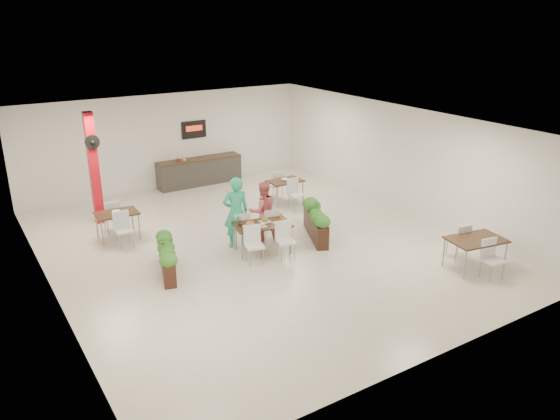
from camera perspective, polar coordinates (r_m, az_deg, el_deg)
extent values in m
plane|color=beige|center=(14.34, -2.61, -3.61)|extent=(12.00, 12.00, 0.00)
cube|color=white|center=(19.06, -11.76, 7.04)|extent=(10.00, 0.10, 3.20)
cube|color=white|center=(9.41, 15.86, -6.93)|extent=(10.00, 0.10, 3.20)
cube|color=white|center=(12.26, -23.46, -1.46)|extent=(0.10, 12.00, 3.20)
cube|color=white|center=(16.72, 12.41, 5.20)|extent=(0.10, 12.00, 3.20)
cube|color=white|center=(13.38, -2.82, 9.05)|extent=(10.00, 12.00, 0.04)
cube|color=#B20B17|center=(16.17, -18.87, 4.09)|extent=(0.25, 0.25, 3.20)
cylinder|color=black|center=(15.81, -19.03, 6.72)|extent=(0.40, 0.06, 0.40)
sphere|color=black|center=(15.78, -18.99, 6.70)|extent=(0.12, 0.12, 0.12)
cube|color=#312F2C|center=(19.39, -8.39, 3.96)|extent=(3.00, 0.60, 0.90)
cube|color=black|center=(19.26, -8.46, 5.30)|extent=(3.00, 0.62, 0.04)
cube|color=black|center=(19.32, -8.99, 8.30)|extent=(0.90, 0.04, 0.60)
cube|color=red|center=(19.28, -8.96, 8.43)|extent=(0.60, 0.02, 0.18)
imported|color=maroon|center=(18.94, -10.69, 5.28)|extent=(0.09, 0.09, 0.19)
imported|color=gold|center=(19.03, -9.99, 5.36)|extent=(0.13, 0.13, 0.17)
cube|color=black|center=(13.66, -1.85, -1.52)|extent=(1.54, 1.08, 0.04)
cylinder|color=gray|center=(13.33, -4.00, -3.87)|extent=(0.04, 0.04, 0.71)
cylinder|color=gray|center=(13.70, 1.16, -3.14)|extent=(0.04, 0.04, 0.71)
cylinder|color=gray|center=(13.94, -4.77, -2.80)|extent=(0.04, 0.04, 0.71)
cylinder|color=gray|center=(14.29, 0.19, -2.13)|extent=(0.04, 0.04, 0.71)
cube|color=white|center=(14.19, -4.12, -1.94)|extent=(0.50, 0.50, 0.05)
cube|color=white|center=(13.93, -3.94, -1.26)|extent=(0.42, 0.13, 0.45)
cylinder|color=gray|center=(14.47, -3.64, -2.48)|extent=(0.02, 0.02, 0.43)
cylinder|color=gray|center=(14.39, -4.94, -2.65)|extent=(0.02, 0.02, 0.43)
cylinder|color=gray|center=(14.17, -3.25, -2.98)|extent=(0.02, 0.02, 0.43)
cylinder|color=gray|center=(14.09, -4.58, -3.15)|extent=(0.02, 0.02, 0.43)
cube|color=white|center=(14.41, -1.06, -1.54)|extent=(0.50, 0.50, 0.05)
cube|color=white|center=(14.15, -0.82, -0.86)|extent=(0.42, 0.13, 0.45)
cylinder|color=gray|center=(14.69, -0.64, -2.08)|extent=(0.02, 0.02, 0.43)
cylinder|color=gray|center=(14.59, -1.90, -2.25)|extent=(0.02, 0.02, 0.43)
cylinder|color=gray|center=(14.40, -0.20, -2.56)|extent=(0.02, 0.02, 0.43)
cylinder|color=gray|center=(14.30, -1.48, -2.74)|extent=(0.02, 0.02, 0.43)
cube|color=white|center=(13.13, -2.69, -3.78)|extent=(0.50, 0.50, 0.05)
cube|color=white|center=(13.19, -2.95, -2.48)|extent=(0.42, 0.13, 0.45)
cylinder|color=gray|center=(13.03, -3.17, -5.11)|extent=(0.02, 0.02, 0.43)
cylinder|color=gray|center=(13.12, -1.74, -4.91)|extent=(0.02, 0.02, 0.43)
cylinder|color=gray|center=(13.33, -3.59, -4.53)|extent=(0.02, 0.02, 0.43)
cylinder|color=gray|center=(13.42, -2.19, -4.33)|extent=(0.02, 0.02, 0.43)
cube|color=white|center=(13.36, 0.60, -3.32)|extent=(0.50, 0.50, 0.05)
cube|color=white|center=(13.43, 0.32, -2.04)|extent=(0.42, 0.13, 0.45)
cylinder|color=gray|center=(13.26, 0.16, -4.62)|extent=(0.02, 0.02, 0.43)
cylinder|color=gray|center=(13.37, 1.53, -4.42)|extent=(0.02, 0.02, 0.43)
cylinder|color=gray|center=(13.55, -0.33, -4.06)|extent=(0.02, 0.02, 0.43)
cylinder|color=gray|center=(13.65, 1.01, -3.86)|extent=(0.02, 0.02, 0.43)
cube|color=white|center=(13.46, -3.14, -1.75)|extent=(0.36, 0.36, 0.01)
ellipsoid|color=#AA5A2A|center=(13.43, -3.14, -1.46)|extent=(0.22, 0.22, 0.13)
cube|color=white|center=(13.78, -1.61, -1.19)|extent=(0.31, 0.31, 0.01)
ellipsoid|color=orange|center=(13.76, -1.61, -0.96)|extent=(0.18, 0.18, 0.11)
cube|color=white|center=(13.66, -0.10, -1.38)|extent=(0.31, 0.31, 0.01)
ellipsoid|color=#44160D|center=(13.64, -0.10, -1.17)|extent=(0.16, 0.16, 0.10)
cube|color=white|center=(13.47, -1.82, -1.71)|extent=(0.21, 0.21, 0.01)
ellipsoid|color=white|center=(13.46, -1.82, -1.54)|extent=(0.12, 0.12, 0.07)
cylinder|color=orange|center=(13.92, 0.11, -0.67)|extent=(0.07, 0.07, 0.15)
imported|color=#513722|center=(13.58, -4.19, -1.40)|extent=(0.12, 0.12, 0.10)
imported|color=#29B382|center=(13.94, -4.63, -0.24)|extent=(0.76, 0.58, 1.87)
imported|color=#E3656B|center=(14.34, -1.80, -0.12)|extent=(0.90, 0.77, 1.62)
cube|color=black|center=(12.97, -11.70, -5.38)|extent=(0.73, 1.65, 0.55)
ellipsoid|color=#1D5E1A|center=(12.19, -11.58, -5.02)|extent=(0.40, 0.40, 0.32)
ellipsoid|color=#1D5E1A|center=(12.50, -11.71, -4.38)|extent=(0.40, 0.40, 0.32)
ellipsoid|color=#1D5E1A|center=(12.81, -11.83, -3.78)|extent=(0.40, 0.40, 0.32)
ellipsoid|color=#1D5E1A|center=(13.11, -11.94, -3.21)|extent=(0.40, 0.40, 0.32)
ellipsoid|color=#1D5E1A|center=(13.42, -12.05, -2.66)|extent=(0.40, 0.40, 0.32)
imported|color=#1D5E1A|center=(12.78, -11.85, -3.55)|extent=(0.32, 0.28, 0.36)
cube|color=black|center=(14.70, 3.75, -1.71)|extent=(1.03, 1.82, 0.62)
ellipsoid|color=#1D5E1A|center=(13.84, 4.46, -1.24)|extent=(0.40, 0.40, 0.32)
ellipsoid|color=#1D5E1A|center=(14.19, 4.12, -0.68)|extent=(0.40, 0.40, 0.32)
ellipsoid|color=#1D5E1A|center=(14.55, 3.79, -0.15)|extent=(0.40, 0.40, 0.32)
ellipsoid|color=#1D5E1A|center=(14.91, 3.47, 0.36)|extent=(0.40, 0.40, 0.32)
ellipsoid|color=#1D5E1A|center=(15.26, 3.18, 0.85)|extent=(0.40, 0.40, 0.32)
imported|color=#1D5E1A|center=(14.52, 3.79, 0.15)|extent=(0.22, 0.22, 0.40)
cube|color=black|center=(15.03, -16.71, -0.34)|extent=(1.11, 0.75, 0.04)
cylinder|color=gray|center=(14.79, -18.07, -2.38)|extent=(0.04, 0.04, 0.71)
cylinder|color=gray|center=(15.00, -14.50, -1.70)|extent=(0.04, 0.04, 0.71)
cylinder|color=gray|center=(15.35, -18.60, -1.63)|extent=(0.04, 0.04, 0.71)
cylinder|color=gray|center=(15.54, -15.15, -0.99)|extent=(0.04, 0.04, 0.71)
cube|color=white|center=(15.68, -17.17, -0.64)|extent=(0.43, 0.43, 0.05)
cube|color=white|center=(15.42, -17.09, 0.01)|extent=(0.42, 0.05, 0.45)
cylinder|color=gray|center=(15.95, -16.65, -1.14)|extent=(0.02, 0.02, 0.43)
cylinder|color=gray|center=(15.88, -17.83, -1.36)|extent=(0.02, 0.02, 0.43)
cylinder|color=gray|center=(15.64, -16.33, -1.53)|extent=(0.02, 0.02, 0.43)
cylinder|color=gray|center=(15.57, -17.53, -1.75)|extent=(0.02, 0.02, 0.43)
cube|color=white|center=(14.58, -16.00, -2.08)|extent=(0.43, 0.43, 0.05)
cube|color=white|center=(14.67, -16.29, -0.93)|extent=(0.42, 0.05, 0.45)
cylinder|color=gray|center=(14.48, -16.37, -3.28)|extent=(0.02, 0.02, 0.43)
cylinder|color=gray|center=(14.55, -15.09, -3.03)|extent=(0.02, 0.02, 0.43)
cylinder|color=gray|center=(14.79, -16.72, -2.83)|extent=(0.02, 0.02, 0.43)
cylinder|color=gray|center=(14.86, -15.46, -2.58)|extent=(0.02, 0.02, 0.43)
imported|color=white|center=(15.02, -16.73, -0.17)|extent=(0.22, 0.22, 0.05)
cube|color=black|center=(17.18, 0.53, 3.05)|extent=(1.09, 0.74, 0.04)
cylinder|color=gray|center=(16.80, -0.25, 1.32)|extent=(0.04, 0.04, 0.71)
cylinder|color=gray|center=(17.32, 2.40, 1.88)|extent=(0.04, 0.04, 0.71)
cylinder|color=gray|center=(17.28, -1.34, 1.85)|extent=(0.04, 0.04, 0.71)
cylinder|color=gray|center=(17.78, 1.27, 2.38)|extent=(0.04, 0.04, 0.71)
cube|color=white|center=(17.74, -0.56, 2.66)|extent=(0.43, 0.43, 0.05)
cube|color=white|center=(17.51, -0.22, 3.28)|extent=(0.42, 0.05, 0.45)
cylinder|color=gray|center=(18.03, -0.39, 2.17)|extent=(0.02, 0.02, 0.43)
cylinder|color=gray|center=(17.86, -1.31, 1.98)|extent=(0.02, 0.02, 0.43)
cylinder|color=gray|center=(17.76, 0.21, 1.89)|extent=(0.02, 0.02, 0.43)
cylinder|color=gray|center=(17.59, -0.72, 1.70)|extent=(0.02, 0.02, 0.43)
cube|color=white|center=(16.79, 1.67, 1.64)|extent=(0.43, 0.43, 0.05)
cube|color=white|center=(16.86, 1.31, 2.61)|extent=(0.42, 0.05, 0.45)
cylinder|color=gray|center=(16.64, 1.52, 0.61)|extent=(0.02, 0.02, 0.43)
cylinder|color=gray|center=(16.83, 2.47, 0.83)|extent=(0.02, 0.02, 0.43)
cylinder|color=gray|center=(16.91, 0.86, 0.93)|extent=(0.02, 0.02, 0.43)
cylinder|color=gray|center=(17.09, 1.81, 1.14)|extent=(0.02, 0.02, 0.43)
imported|color=white|center=(17.16, 0.53, 3.20)|extent=(0.22, 0.22, 0.05)
cube|color=black|center=(13.56, 19.82, -2.93)|extent=(1.43, 1.08, 0.04)
cylinder|color=gray|center=(13.08, 18.76, -5.44)|extent=(0.04, 0.04, 0.71)
cylinder|color=gray|center=(13.85, 22.48, -4.50)|extent=(0.04, 0.04, 0.71)
cylinder|color=gray|center=(13.59, 16.73, -4.23)|extent=(0.04, 0.04, 0.71)
cylinder|color=gray|center=(14.33, 20.43, -3.40)|extent=(0.04, 0.04, 0.71)
cube|color=white|center=(14.07, 18.08, -3.12)|extent=(0.49, 0.49, 0.05)
cube|color=white|center=(13.85, 18.69, -2.44)|extent=(0.42, 0.11, 0.45)
cylinder|color=gray|center=(14.39, 18.08, -3.63)|extent=(0.02, 0.02, 0.43)
cylinder|color=gray|center=(14.18, 17.02, -3.86)|extent=(0.02, 0.02, 0.43)
cylinder|color=gray|center=(14.15, 18.95, -4.12)|extent=(0.02, 0.02, 0.43)
cylinder|color=gray|center=(13.94, 17.89, -4.37)|extent=(0.02, 0.02, 0.43)
cube|color=white|center=(13.28, 21.37, -4.95)|extent=(0.49, 0.49, 0.05)
cube|color=white|center=(13.30, 20.96, -3.66)|extent=(0.42, 0.11, 0.45)
cylinder|color=gray|center=(13.15, 21.20, -6.29)|extent=(0.02, 0.02, 0.43)
cylinder|color=gray|center=(13.38, 22.27, -6.00)|extent=(0.02, 0.02, 0.43)
cylinder|color=gray|center=(13.37, 20.22, -5.73)|extent=(0.02, 0.02, 0.43)
cylinder|color=gray|center=(13.59, 21.29, -5.45)|extent=(0.02, 0.02, 0.43)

